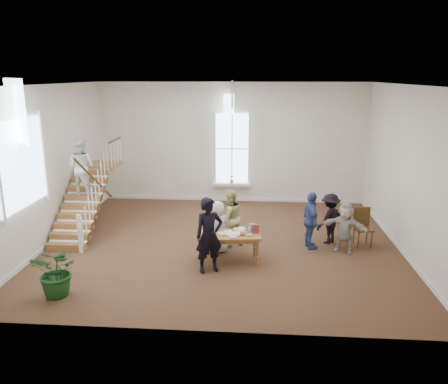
# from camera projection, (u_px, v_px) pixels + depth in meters

# --- Properties ---
(ground) EXTENTS (10.00, 10.00, 0.00)m
(ground) POSITION_uv_depth(u_px,v_px,m) (223.00, 243.00, 12.71)
(ground) COLOR #4F331F
(ground) RESTS_ON ground
(room_shell) EXTENTS (10.49, 10.00, 10.00)m
(room_shell) POSITION_uv_depth(u_px,v_px,m) (232.00, 191.00, 16.83)
(room_shell) COLOR beige
(room_shell) RESTS_ON ground
(staircase) EXTENTS (1.10, 4.10, 2.92)m
(staircase) POSITION_uv_depth(u_px,v_px,m) (83.00, 181.00, 13.31)
(staircase) COLOR brown
(staircase) RESTS_ON ground
(library_table) EXTENTS (1.70, 1.00, 0.82)m
(library_table) POSITION_uv_depth(u_px,v_px,m) (230.00, 237.00, 11.36)
(library_table) COLOR brown
(library_table) RESTS_ON ground
(police_officer) EXTENTS (0.82, 0.71, 1.90)m
(police_officer) POSITION_uv_depth(u_px,v_px,m) (209.00, 235.00, 10.68)
(police_officer) COLOR black
(police_officer) RESTS_ON ground
(elderly_woman) EXTENTS (0.84, 0.73, 1.46)m
(elderly_woman) POSITION_uv_depth(u_px,v_px,m) (218.00, 227.00, 11.94)
(elderly_woman) COLOR silver
(elderly_woman) RESTS_ON ground
(person_yellow) EXTENTS (1.02, 0.96, 1.66)m
(person_yellow) POSITION_uv_depth(u_px,v_px,m) (230.00, 218.00, 12.37)
(person_yellow) COLOR #C5C27B
(person_yellow) RESTS_ON ground
(woman_cluster_a) EXTENTS (0.59, 1.02, 1.64)m
(woman_cluster_a) POSITION_uv_depth(u_px,v_px,m) (311.00, 221.00, 12.18)
(woman_cluster_a) COLOR #384B87
(woman_cluster_a) RESTS_ON ground
(woman_cluster_b) EXTENTS (1.08, 1.05, 1.48)m
(woman_cluster_b) POSITION_uv_depth(u_px,v_px,m) (330.00, 219.00, 12.59)
(woman_cluster_b) COLOR black
(woman_cluster_b) RESTS_ON ground
(woman_cluster_c) EXTENTS (1.36, 0.96, 1.42)m
(woman_cluster_c) POSITION_uv_depth(u_px,v_px,m) (345.00, 227.00, 11.95)
(woman_cluster_c) COLOR #BAB3A7
(woman_cluster_c) RESTS_ON ground
(floor_plant) EXTENTS (1.19, 1.08, 1.16)m
(floor_plant) POSITION_uv_depth(u_px,v_px,m) (58.00, 271.00, 9.58)
(floor_plant) COLOR #143D13
(floor_plant) RESTS_ON ground
(side_chair) EXTENTS (0.53, 0.53, 1.09)m
(side_chair) POSITION_uv_depth(u_px,v_px,m) (363.00, 224.00, 12.49)
(side_chair) COLOR #3E2810
(side_chair) RESTS_ON ground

